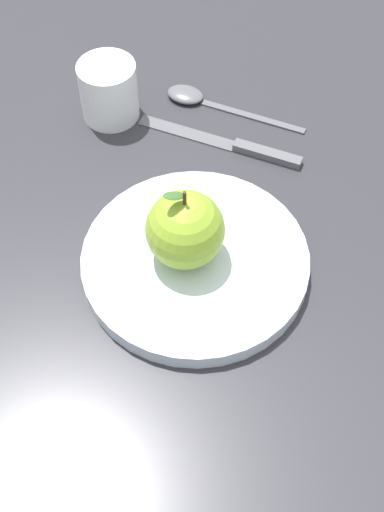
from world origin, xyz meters
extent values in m
plane|color=#2D2D33|center=(0.00, 0.00, 0.00)|extent=(2.40, 2.40, 0.00)
cylinder|color=silver|center=(0.00, 0.04, 0.01)|extent=(0.24, 0.24, 0.02)
torus|color=silver|center=(0.00, 0.04, 0.02)|extent=(0.24, 0.24, 0.01)
sphere|color=#8CB22D|center=(0.01, 0.04, 0.06)|extent=(0.08, 0.08, 0.08)
cylinder|color=#4C3319|center=(0.01, 0.04, 0.11)|extent=(0.00, 0.00, 0.02)
ellipsoid|color=#386628|center=(0.02, 0.04, 0.11)|extent=(0.03, 0.02, 0.01)
cylinder|color=white|center=(0.10, -0.20, 0.04)|extent=(0.07, 0.07, 0.08)
torus|color=white|center=(0.10, -0.20, 0.07)|extent=(0.07, 0.07, 0.01)
cylinder|color=#A4A4A6|center=(0.10, -0.20, 0.07)|extent=(0.06, 0.06, 0.01)
cube|color=#59595E|center=(0.01, -0.16, 0.00)|extent=(0.12, 0.07, 0.00)
cube|color=#59595E|center=(-0.09, -0.12, 0.01)|extent=(0.08, 0.05, 0.01)
ellipsoid|color=#59595E|center=(0.01, -0.23, 0.01)|extent=(0.06, 0.05, 0.01)
cube|color=#59595E|center=(-0.08, -0.19, 0.00)|extent=(0.13, 0.06, 0.01)
camera|label=1|loc=(0.01, 0.45, 0.59)|focal=47.32mm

